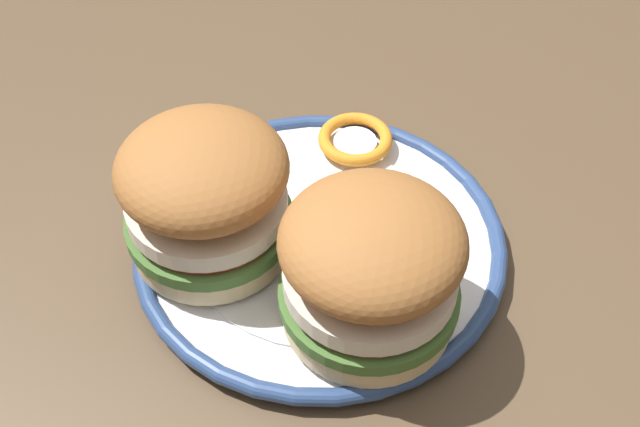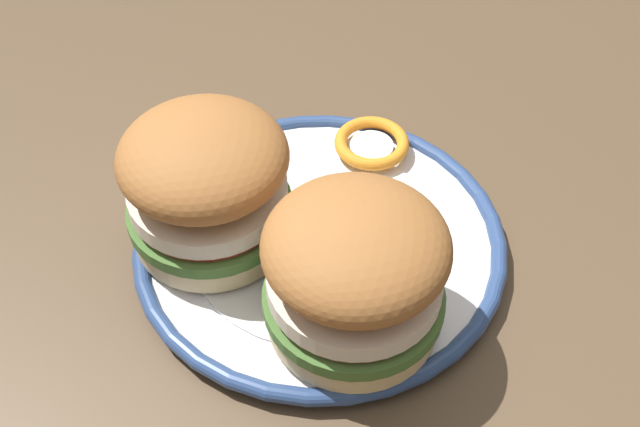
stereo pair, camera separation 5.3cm
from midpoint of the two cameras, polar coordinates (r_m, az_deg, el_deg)
name	(u,v)px [view 2 (the right image)]	position (r m, az deg, el deg)	size (l,w,h in m)	color
dining_table	(280,279)	(0.69, -0.70, -4.79)	(1.44, 0.95, 0.74)	brown
dinner_plate	(320,242)	(0.59, 2.55, -2.14)	(0.27, 0.27, 0.02)	white
sandwich_half_left	(355,271)	(0.50, 5.51, -4.23)	(0.14, 0.14, 0.10)	beige
sandwich_half_right	(206,182)	(0.55, -5.34, 2.09)	(0.14, 0.14, 0.10)	beige
orange_peel_curled	(372,143)	(0.65, 6.01, 4.85)	(0.08, 0.08, 0.01)	orange
orange_peel_strip_long	(393,223)	(0.59, 7.76, -0.79)	(0.07, 0.06, 0.01)	orange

